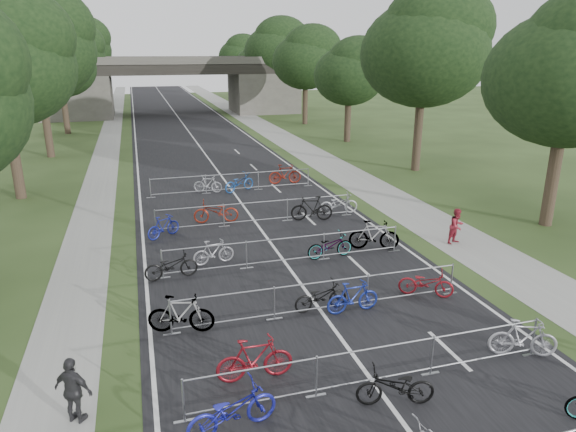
% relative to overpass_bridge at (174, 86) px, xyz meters
% --- Properties ---
extents(road, '(11.00, 140.00, 0.01)m').
position_rel_overpass_bridge_xyz_m(road, '(0.00, -15.00, -3.53)').
color(road, black).
rests_on(road, ground).
extents(sidewalk_right, '(3.00, 140.00, 0.01)m').
position_rel_overpass_bridge_xyz_m(sidewalk_right, '(8.00, -15.00, -3.53)').
color(sidewalk_right, gray).
rests_on(sidewalk_right, ground).
extents(sidewalk_left, '(2.00, 140.00, 0.01)m').
position_rel_overpass_bridge_xyz_m(sidewalk_left, '(-7.50, -15.00, -3.53)').
color(sidewalk_left, gray).
rests_on(sidewalk_left, ground).
extents(lane_markings, '(0.12, 140.00, 0.00)m').
position_rel_overpass_bridge_xyz_m(lane_markings, '(0.00, -15.00, -3.53)').
color(lane_markings, silver).
rests_on(lane_markings, ground).
extents(overpass_bridge, '(31.00, 8.00, 7.05)m').
position_rel_overpass_bridge_xyz_m(overpass_bridge, '(0.00, 0.00, 0.00)').
color(overpass_bridge, '#4A4842').
rests_on(overpass_bridge, ground).
extents(tree_right_0, '(7.17, 7.17, 10.93)m').
position_rel_overpass_bridge_xyz_m(tree_right_0, '(13.11, -49.07, 3.39)').
color(tree_right_0, '#33261C').
rests_on(tree_right_0, ground).
extents(tree_left_1, '(7.56, 7.56, 11.53)m').
position_rel_overpass_bridge_xyz_m(tree_left_1, '(-11.39, -37.07, 3.77)').
color(tree_left_1, '#33261C').
rests_on(tree_left_1, ground).
extents(tree_right_1, '(8.18, 8.18, 12.47)m').
position_rel_overpass_bridge_xyz_m(tree_right_1, '(13.11, -37.07, 4.37)').
color(tree_right_1, '#33261C').
rests_on(tree_right_1, ground).
extents(tree_left_2, '(8.40, 8.40, 12.81)m').
position_rel_overpass_bridge_xyz_m(tree_left_2, '(-11.39, -25.07, 4.58)').
color(tree_left_2, '#33261C').
rests_on(tree_left_2, ground).
extents(tree_right_2, '(6.16, 6.16, 9.39)m').
position_rel_overpass_bridge_xyz_m(tree_right_2, '(13.11, -25.07, 2.41)').
color(tree_right_2, '#33261C').
rests_on(tree_right_2, ground).
extents(tree_left_3, '(6.72, 6.72, 10.25)m').
position_rel_overpass_bridge_xyz_m(tree_left_3, '(-11.39, -13.07, 2.96)').
color(tree_left_3, '#33261C').
rests_on(tree_left_3, ground).
extents(tree_right_3, '(7.17, 7.17, 10.93)m').
position_rel_overpass_bridge_xyz_m(tree_right_3, '(13.11, -13.07, 3.39)').
color(tree_right_3, '#33261C').
rests_on(tree_right_3, ground).
extents(tree_left_4, '(7.56, 7.56, 11.53)m').
position_rel_overpass_bridge_xyz_m(tree_left_4, '(-11.39, -1.07, 3.77)').
color(tree_left_4, '#33261C').
rests_on(tree_left_4, ground).
extents(tree_right_4, '(8.18, 8.18, 12.47)m').
position_rel_overpass_bridge_xyz_m(tree_right_4, '(13.11, -1.07, 4.37)').
color(tree_right_4, '#33261C').
rests_on(tree_right_4, ground).
extents(tree_left_5, '(8.40, 8.40, 12.81)m').
position_rel_overpass_bridge_xyz_m(tree_left_5, '(-11.39, 10.93, 4.58)').
color(tree_left_5, '#33261C').
rests_on(tree_left_5, ground).
extents(tree_right_5, '(6.16, 6.16, 9.39)m').
position_rel_overpass_bridge_xyz_m(tree_right_5, '(13.11, 10.93, 2.41)').
color(tree_right_5, '#33261C').
rests_on(tree_right_5, ground).
extents(tree_left_6, '(6.72, 6.72, 10.25)m').
position_rel_overpass_bridge_xyz_m(tree_left_6, '(-11.39, 22.93, 2.96)').
color(tree_left_6, '#33261C').
rests_on(tree_left_6, ground).
extents(tree_right_6, '(7.17, 7.17, 10.93)m').
position_rel_overpass_bridge_xyz_m(tree_right_6, '(13.11, 22.93, 3.39)').
color(tree_right_6, '#33261C').
rests_on(tree_right_6, ground).
extents(barrier_row_2, '(9.70, 0.08, 1.10)m').
position_rel_overpass_bridge_xyz_m(barrier_row_2, '(0.00, -57.80, -2.99)').
color(barrier_row_2, gray).
rests_on(barrier_row_2, ground).
extents(barrier_row_3, '(9.70, 0.08, 1.10)m').
position_rel_overpass_bridge_xyz_m(barrier_row_3, '(0.00, -54.00, -2.99)').
color(barrier_row_3, gray).
rests_on(barrier_row_3, ground).
extents(barrier_row_4, '(9.70, 0.08, 1.10)m').
position_rel_overpass_bridge_xyz_m(barrier_row_4, '(0.00, -50.00, -2.99)').
color(barrier_row_4, gray).
rests_on(barrier_row_4, ground).
extents(barrier_row_5, '(9.70, 0.08, 1.10)m').
position_rel_overpass_bridge_xyz_m(barrier_row_5, '(0.00, -45.00, -2.99)').
color(barrier_row_5, gray).
rests_on(barrier_row_5, ground).
extents(barrier_row_6, '(9.70, 0.08, 1.10)m').
position_rel_overpass_bridge_xyz_m(barrier_row_6, '(0.00, -39.00, -2.99)').
color(barrier_row_6, gray).
rests_on(barrier_row_6, ground).
extents(bike_8, '(2.17, 1.16, 1.08)m').
position_rel_overpass_bridge_xyz_m(bike_8, '(-3.64, -58.40, -2.99)').
color(bike_8, '#1C1F9E').
rests_on(bike_8, ground).
extents(bike_9, '(1.94, 0.61, 1.16)m').
position_rel_overpass_bridge_xyz_m(bike_9, '(-2.77, -56.75, -2.95)').
color(bike_9, maroon).
rests_on(bike_9, ground).
extents(bike_10, '(1.92, 1.05, 0.96)m').
position_rel_overpass_bridge_xyz_m(bike_10, '(0.10, -58.60, -3.06)').
color(bike_10, black).
rests_on(bike_10, ground).
extents(bike_11, '(1.86, 1.15, 1.08)m').
position_rel_overpass_bridge_xyz_m(bike_11, '(4.30, -57.77, -2.99)').
color(bike_11, '#A3A3AB').
rests_on(bike_11, ground).
extents(bike_12, '(2.01, 1.06, 1.16)m').
position_rel_overpass_bridge_xyz_m(bike_12, '(-4.30, -53.94, -2.95)').
color(bike_12, gray).
rests_on(bike_12, ground).
extents(bike_13, '(1.79, 0.72, 0.92)m').
position_rel_overpass_bridge_xyz_m(bike_13, '(0.02, -53.82, -3.07)').
color(bike_13, black).
rests_on(bike_13, ground).
extents(bike_14, '(1.75, 0.55, 1.04)m').
position_rel_overpass_bridge_xyz_m(bike_14, '(0.92, -54.26, -3.01)').
color(bike_14, navy).
rests_on(bike_14, ground).
extents(bike_15, '(1.86, 1.43, 0.94)m').
position_rel_overpass_bridge_xyz_m(bike_15, '(3.70, -53.91, -3.06)').
color(bike_15, maroon).
rests_on(bike_15, ground).
extents(bike_16, '(1.95, 0.85, 1.00)m').
position_rel_overpass_bridge_xyz_m(bike_16, '(-4.30, -50.11, -3.04)').
color(bike_16, black).
rests_on(bike_16, ground).
extents(bike_17, '(1.66, 0.66, 0.97)m').
position_rel_overpass_bridge_xyz_m(bike_17, '(-2.65, -49.23, -3.05)').
color(bike_17, gray).
rests_on(bike_17, ground).
extents(bike_18, '(1.95, 0.81, 1.00)m').
position_rel_overpass_bridge_xyz_m(bike_18, '(1.83, -49.90, -3.03)').
color(bike_18, gray).
rests_on(bike_18, ground).
extents(bike_19, '(2.13, 1.24, 1.23)m').
position_rel_overpass_bridge_xyz_m(bike_19, '(3.88, -49.57, -2.92)').
color(bike_19, gray).
rests_on(bike_19, ground).
extents(bike_20, '(1.64, 1.29, 0.99)m').
position_rel_overpass_bridge_xyz_m(bike_20, '(-4.30, -45.69, -3.04)').
color(bike_20, navy).
rests_on(bike_20, ground).
extents(bike_21, '(2.18, 1.00, 1.10)m').
position_rel_overpass_bridge_xyz_m(bike_21, '(-1.79, -44.34, -2.98)').
color(bike_21, maroon).
rests_on(bike_21, ground).
extents(bike_22, '(2.07, 1.02, 1.20)m').
position_rel_overpass_bridge_xyz_m(bike_22, '(2.66, -45.28, -2.93)').
color(bike_22, black).
rests_on(bike_22, ground).
extents(bike_23, '(2.00, 0.82, 1.03)m').
position_rel_overpass_bridge_xyz_m(bike_23, '(4.30, -44.65, -3.02)').
color(bike_23, '#989A9F').
rests_on(bike_23, ground).
extents(bike_25, '(1.72, 1.08, 1.00)m').
position_rel_overpass_bridge_xyz_m(bike_25, '(-1.40, -38.81, -3.03)').
color(bike_25, '#A5A5AD').
rests_on(bike_25, ground).
extents(bike_26, '(2.12, 1.54, 1.06)m').
position_rel_overpass_bridge_xyz_m(bike_26, '(0.38, -39.05, -3.00)').
color(bike_26, '#1B4B99').
rests_on(bike_26, ground).
extents(bike_27, '(2.04, 0.72, 1.21)m').
position_rel_overpass_bridge_xyz_m(bike_27, '(3.41, -38.10, -2.93)').
color(bike_27, maroon).
rests_on(bike_27, ground).
extents(pedestrian_b, '(0.88, 0.78, 1.52)m').
position_rel_overpass_bridge_xyz_m(pedestrian_b, '(7.52, -49.92, -2.77)').
color(pedestrian_b, maroon).
rests_on(pedestrian_b, ground).
extents(pedestrian_c, '(0.98, 0.82, 1.57)m').
position_rel_overpass_bridge_xyz_m(pedestrian_c, '(-6.87, -57.10, -2.75)').
color(pedestrian_c, '#28282A').
rests_on(pedestrian_c, ground).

